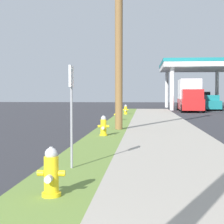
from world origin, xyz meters
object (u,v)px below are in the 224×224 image
object	(u,v)px
truck_black_at_forecourt	(202,100)
fire_hydrant_fourth	(126,110)
car_teal_by_near_pump	(210,103)
street_sign_post	(71,95)
truck_red_on_apron	(190,96)
fire_hydrant_second	(104,127)
fire_hydrant_third	(118,115)
fire_hydrant_nearest	(51,175)
utility_pole_midground	(119,13)

from	to	relation	value
truck_black_at_forecourt	fire_hydrant_fourth	bearing A→B (deg)	-115.21
car_teal_by_near_pump	truck_black_at_forecourt	size ratio (longest dim) A/B	0.82
street_sign_post	truck_black_at_forecourt	size ratio (longest dim) A/B	0.38
truck_black_at_forecourt	truck_red_on_apron	size ratio (longest dim) A/B	0.86
fire_hydrant_second	car_teal_by_near_pump	bearing A→B (deg)	72.65
car_teal_by_near_pump	truck_red_on_apron	size ratio (longest dim) A/B	0.71
fire_hydrant_fourth	fire_hydrant_second	bearing A→B (deg)	-90.32
truck_black_at_forecourt	fire_hydrant_third	bearing A→B (deg)	-108.89
fire_hydrant_fourth	car_teal_by_near_pump	bearing A→B (deg)	53.74
fire_hydrant_nearest	truck_black_at_forecourt	world-z (taller)	truck_black_at_forecourt
utility_pole_midground	car_teal_by_near_pump	bearing A→B (deg)	72.34
fire_hydrant_second	car_teal_by_near_pump	world-z (taller)	car_teal_by_near_pump
fire_hydrant_second	fire_hydrant_fourth	bearing A→B (deg)	89.68
fire_hydrant_second	fire_hydrant_third	world-z (taller)	same
utility_pole_midground	street_sign_post	size ratio (longest dim) A/B	4.53
utility_pole_midground	car_teal_by_near_pump	size ratio (longest dim) A/B	2.11
fire_hydrant_second	utility_pole_midground	bearing A→B (deg)	76.74
utility_pole_midground	fire_hydrant_third	bearing A→B (deg)	94.33
fire_hydrant_nearest	car_teal_by_near_pump	distance (m)	36.24
fire_hydrant_third	street_sign_post	xyz separation A→B (m)	(0.04, -14.58, 1.19)
fire_hydrant_third	fire_hydrant_fourth	world-z (taller)	same
fire_hydrant_third	utility_pole_midground	xyz separation A→B (m)	(0.49, -6.42, 4.56)
fire_hydrant_third	fire_hydrant_fourth	size ratio (longest dim) A/B	1.00
truck_black_at_forecourt	street_sign_post	bearing A→B (deg)	-102.20
fire_hydrant_fourth	street_sign_post	size ratio (longest dim) A/B	0.35
fire_hydrant_third	fire_hydrant_fourth	distance (m)	7.20
fire_hydrant_second	fire_hydrant_third	bearing A→B (deg)	90.30
fire_hydrant_third	utility_pole_midground	world-z (taller)	utility_pole_midground
fire_hydrant_second	fire_hydrant_nearest	bearing A→B (deg)	-89.26
fire_hydrant_fourth	utility_pole_midground	bearing A→B (deg)	-88.51
fire_hydrant_second	fire_hydrant_third	size ratio (longest dim) A/B	1.00
fire_hydrant_third	truck_black_at_forecourt	size ratio (longest dim) A/B	0.13
car_teal_by_near_pump	truck_red_on_apron	distance (m)	4.25
fire_hydrant_third	truck_black_at_forecourt	xyz separation A→B (m)	(8.67, 25.34, 0.47)
fire_hydrant_second	truck_black_at_forecourt	distance (m)	34.73
fire_hydrant_fourth	utility_pole_midground	size ratio (longest dim) A/B	0.08
fire_hydrant_nearest	utility_pole_midground	bearing A→B (deg)	88.16
fire_hydrant_nearest	truck_red_on_apron	bearing A→B (deg)	79.71
utility_pole_midground	car_teal_by_near_pump	xyz separation A→B (m)	(7.93, 24.91, -4.28)
fire_hydrant_fourth	street_sign_post	world-z (taller)	street_sign_post
fire_hydrant_third	truck_black_at_forecourt	distance (m)	26.79
fire_hydrant_fourth	car_teal_by_near_pump	xyz separation A→B (m)	(8.28, 11.30, 0.28)
fire_hydrant_nearest	utility_pole_midground	world-z (taller)	utility_pole_midground
street_sign_post	fire_hydrant_second	bearing A→B (deg)	89.99
fire_hydrant_third	fire_hydrant_fourth	bearing A→B (deg)	88.95
fire_hydrant_second	truck_red_on_apron	bearing A→B (deg)	75.86
fire_hydrant_nearest	fire_hydrant_third	size ratio (longest dim) A/B	1.00
utility_pole_midground	truck_red_on_apron	distance (m)	22.50
fire_hydrant_fourth	car_teal_by_near_pump	size ratio (longest dim) A/B	0.16
truck_red_on_apron	street_sign_post	bearing A→B (deg)	-101.24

